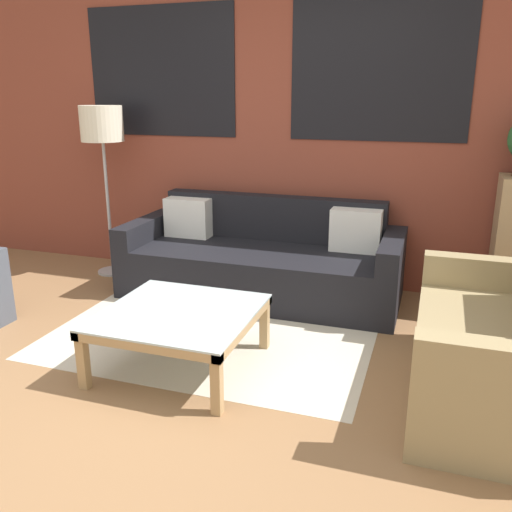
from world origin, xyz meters
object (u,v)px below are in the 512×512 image
at_px(couch_dark, 262,262).
at_px(coffee_table, 180,319).
at_px(floor_lamp, 102,131).
at_px(settee_vintage, 504,349).

height_order(couch_dark, coffee_table, couch_dark).
distance_m(couch_dark, floor_lamp, 1.83).
xyz_separation_m(couch_dark, settee_vintage, (1.73, -1.17, 0.03)).
relative_size(coffee_table, floor_lamp, 0.59).
xyz_separation_m(couch_dark, coffee_table, (-0.08, -1.37, 0.04)).
bearing_deg(settee_vintage, coffee_table, -173.71).
height_order(coffee_table, floor_lamp, floor_lamp).
xyz_separation_m(coffee_table, floor_lamp, (-1.43, 1.46, 0.99)).
bearing_deg(floor_lamp, settee_vintage, -21.28).
relative_size(settee_vintage, coffee_table, 1.62).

